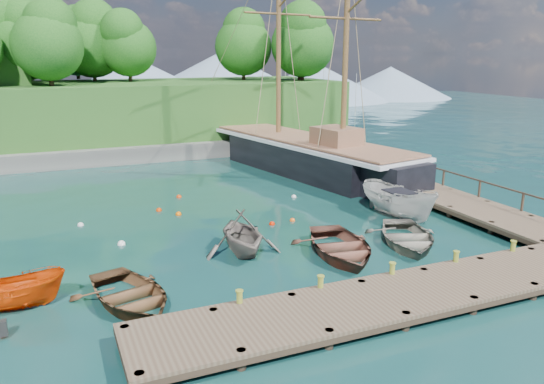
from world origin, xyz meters
The scene contains 24 objects.
ground centered at (0.00, 0.00, 0.00)m, with size 160.00×160.00×0.00m, color #123831.
dock_near centered at (2.00, -6.50, 0.43)m, with size 20.00×3.20×1.10m.
dock_east centered at (11.50, 7.00, 0.43)m, with size 3.20×24.00×1.10m.
bollard_0 centered at (-4.00, -5.10, 0.00)m, with size 0.26×0.26×0.45m, color olive.
bollard_1 centered at (-1.00, -5.10, 0.00)m, with size 0.26×0.26×0.45m, color olive.
bollard_2 centered at (2.00, -5.10, 0.00)m, with size 0.26×0.26×0.45m, color olive.
bollard_3 centered at (5.00, -5.10, 0.00)m, with size 0.26×0.26×0.45m, color olive.
bollard_4 centered at (8.00, -5.10, 0.00)m, with size 0.26×0.26×0.45m, color olive.
rowboat_0 centered at (-7.15, -2.59, 0.00)m, with size 3.32×4.64×0.96m, color brown.
rowboat_1 centered at (-1.84, 0.60, 0.00)m, with size 3.36×3.90×2.05m, color slate.
rowboat_2 centered at (1.96, -1.41, 0.00)m, with size 3.66×5.12×1.06m, color brown.
rowboat_3 centered at (5.45, -1.46, 0.00)m, with size 3.41×4.77×0.99m, color #6F695C.
motorboat_orange centered at (-11.00, -1.37, 0.00)m, with size 1.40×3.73×1.44m, color #D84005.
cabin_boat_white centered at (7.66, 2.23, 0.00)m, with size 1.93×5.14×1.99m, color beige.
schooner centered at (8.22, 14.07, 1.08)m, with size 8.43×26.52×19.44m.
mooring_buoy_0 centered at (-6.61, 3.70, 0.00)m, with size 0.36×0.36×0.36m, color white.
mooring_buoy_1 centered at (-3.10, 7.26, 0.00)m, with size 0.33×0.33×0.33m, color #F06100.
mooring_buoy_2 centered at (0.92, 3.70, 0.00)m, with size 0.31×0.31×0.31m, color red.
mooring_buoy_3 centered at (4.25, 8.09, 0.00)m, with size 0.30×0.30×0.30m, color silver.
mooring_buoy_4 centered at (-3.93, 8.44, 0.00)m, with size 0.33×0.33×0.33m, color #D53501.
mooring_buoy_5 centered at (-2.22, 10.81, 0.00)m, with size 0.32×0.32×0.32m, color red.
mooring_buoy_6 centered at (-8.14, 7.38, 0.00)m, with size 0.31×0.31×0.31m, color silver.
mooring_buoy_7 centered at (2.15, 3.85, 0.00)m, with size 0.28×0.28×0.28m, color #FB5D12.
distant_ridge centered at (4.30, 70.00, 4.35)m, with size 117.00×40.00×10.00m.
Camera 1 is at (-9.26, -20.11, 8.51)m, focal length 35.00 mm.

